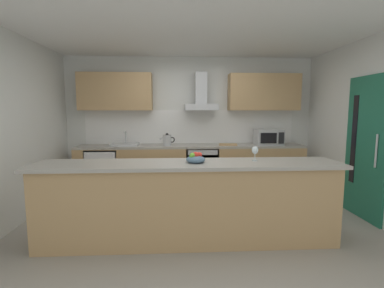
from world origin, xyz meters
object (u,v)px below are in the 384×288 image
(microwave, at_px, (269,137))
(kettle, at_px, (167,140))
(refrigerator, at_px, (104,171))
(wine_glass, at_px, (255,151))
(fruit_bowl, at_px, (196,159))
(sink, at_px, (125,144))
(range_hood, at_px, (201,98))
(chopping_board, at_px, (228,145))
(oven, at_px, (201,168))

(microwave, distance_m, kettle, 1.94)
(refrigerator, xyz_separation_m, wine_glass, (2.30, -2.05, 0.66))
(refrigerator, distance_m, fruit_bowl, 2.71)
(sink, xyz_separation_m, range_hood, (1.45, 0.12, 0.86))
(fruit_bowl, relative_size, chopping_board, 0.65)
(oven, distance_m, microwave, 1.42)
(kettle, bearing_deg, microwave, 0.17)
(refrigerator, xyz_separation_m, microwave, (3.14, -0.03, 0.62))
(microwave, relative_size, wine_glass, 2.81)
(kettle, bearing_deg, range_hood, 14.10)
(oven, height_order, sink, sink)
(range_hood, distance_m, wine_glass, 2.34)
(kettle, bearing_deg, sink, 176.80)
(oven, xyz_separation_m, refrigerator, (-1.84, -0.00, -0.03))
(fruit_bowl, bearing_deg, refrigerator, 126.95)
(refrigerator, distance_m, sink, 0.64)
(sink, height_order, chopping_board, sink)
(refrigerator, relative_size, wine_glass, 4.78)
(kettle, distance_m, fruit_bowl, 2.12)
(refrigerator, xyz_separation_m, range_hood, (1.84, 0.13, 1.36))
(range_hood, xyz_separation_m, fruit_bowl, (-0.26, -2.25, -0.78))
(kettle, bearing_deg, wine_glass, -61.26)
(oven, bearing_deg, range_hood, 90.00)
(kettle, bearing_deg, chopping_board, 0.49)
(chopping_board, bearing_deg, sink, 178.98)
(oven, bearing_deg, microwave, -1.24)
(microwave, bearing_deg, range_hood, 173.05)
(refrigerator, bearing_deg, sink, 1.99)
(kettle, distance_m, wine_glass, 2.30)
(oven, xyz_separation_m, kettle, (-0.65, -0.03, 0.55))
(microwave, bearing_deg, oven, 178.76)
(microwave, distance_m, sink, 2.74)
(wine_glass, xyz_separation_m, fruit_bowl, (-0.71, -0.06, -0.08))
(refrigerator, distance_m, kettle, 1.33)
(kettle, bearing_deg, refrigerator, 178.52)
(sink, xyz_separation_m, wine_glass, (1.91, -2.06, 0.16))
(fruit_bowl, bearing_deg, chopping_board, 69.93)
(oven, height_order, range_hood, range_hood)
(wine_glass, bearing_deg, microwave, 67.60)
(sink, bearing_deg, refrigerator, -178.01)
(refrigerator, height_order, sink, sink)
(range_hood, bearing_deg, microwave, -6.95)
(microwave, xyz_separation_m, chopping_board, (-0.78, 0.00, -0.14))
(microwave, relative_size, range_hood, 0.69)
(chopping_board, bearing_deg, fruit_bowl, -110.07)
(oven, bearing_deg, refrigerator, -179.92)
(kettle, height_order, range_hood, range_hood)
(microwave, xyz_separation_m, sink, (-2.74, 0.04, -0.12))
(microwave, bearing_deg, kettle, -179.83)
(refrigerator, xyz_separation_m, chopping_board, (2.35, -0.02, 0.49))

